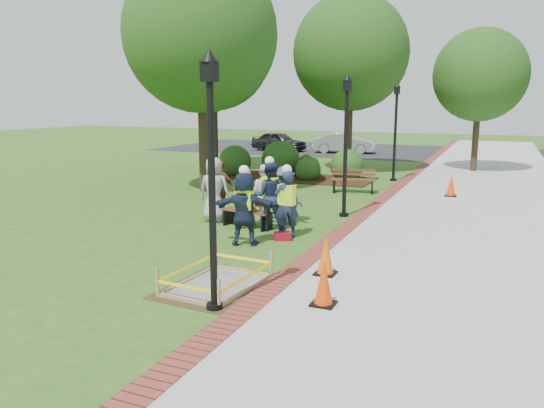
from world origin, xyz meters
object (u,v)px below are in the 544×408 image
at_px(lamp_near, 211,163).
at_px(hivis_worker_a, 244,206).
at_px(hivis_worker_b, 287,202).
at_px(wet_concrete_pad, 217,275).
at_px(bench_near, 248,218).
at_px(hivis_worker_c, 270,194).
at_px(cone_front, 324,284).

bearing_deg(lamp_near, hivis_worker_a, 109.02).
xyz_separation_m(hivis_worker_a, hivis_worker_b, (0.68, 1.06, -0.03)).
xyz_separation_m(wet_concrete_pad, lamp_near, (0.49, -0.98, 2.25)).
distance_m(bench_near, hivis_worker_c, 1.00).
relative_size(hivis_worker_a, hivis_worker_c, 0.97).
height_order(wet_concrete_pad, lamp_near, lamp_near).
height_order(hivis_worker_a, hivis_worker_b, hivis_worker_a).
distance_m(hivis_worker_b, hivis_worker_c, 0.93).
relative_size(wet_concrete_pad, lamp_near, 0.57).
distance_m(lamp_near, hivis_worker_b, 5.22).
bearing_deg(lamp_near, wet_concrete_pad, 116.34).
relative_size(wet_concrete_pad, bench_near, 1.54).
xyz_separation_m(wet_concrete_pad, hivis_worker_c, (-0.90, 4.53, 0.76)).
bearing_deg(bench_near, hivis_worker_b, -23.68).
xyz_separation_m(bench_near, lamp_near, (2.07, -5.56, 2.22)).
distance_m(wet_concrete_pad, bench_near, 4.84).
height_order(bench_near, hivis_worker_b, hivis_worker_b).
xyz_separation_m(lamp_near, hivis_worker_a, (-1.34, 3.88, -1.52)).
relative_size(bench_near, lamp_near, 0.37).
relative_size(bench_near, cone_front, 1.94).
height_order(bench_near, lamp_near, lamp_near).
relative_size(hivis_worker_b, hivis_worker_c, 0.94).
xyz_separation_m(wet_concrete_pad, hivis_worker_b, (-0.17, 3.95, 0.70)).
bearing_deg(lamp_near, hivis_worker_b, 97.61).
height_order(cone_front, hivis_worker_a, hivis_worker_a).
bearing_deg(hivis_worker_a, wet_concrete_pad, -73.64).
distance_m(bench_near, cone_front, 5.99).
bearing_deg(hivis_worker_b, bench_near, 156.32).
relative_size(lamp_near, hivis_worker_b, 2.26).
distance_m(cone_front, hivis_worker_c, 5.59).
relative_size(cone_front, lamp_near, 0.19).
xyz_separation_m(lamp_near, hivis_worker_c, (-1.39, 5.51, -1.49)).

